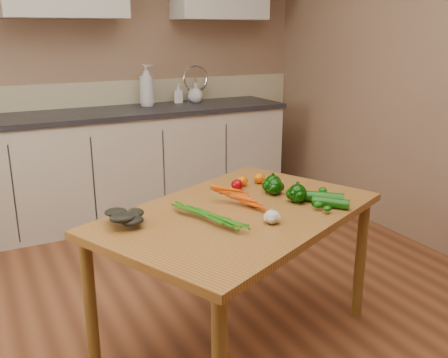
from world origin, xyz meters
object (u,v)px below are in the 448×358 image
at_px(zucchini_a, 320,197).
at_px(pepper_a, 275,186).
at_px(pepper_b, 273,184).
at_px(pepper_c, 297,193).
at_px(soap_bottle_b, 178,93).
at_px(soap_bottle_a, 147,85).
at_px(leafy_greens, 126,215).
at_px(zucchini_b, 331,203).
at_px(garlic_bulb, 272,217).
at_px(tomato_a, 237,185).
at_px(soap_bottle_c, 196,93).
at_px(tomato_c, 259,178).
at_px(carrot_bunch, 231,204).
at_px(tomato_b, 242,181).
at_px(table, 239,226).

bearing_deg(zucchini_a, pepper_a, 121.80).
bearing_deg(pepper_b, pepper_c, -81.27).
xyz_separation_m(soap_bottle_b, pepper_a, (-0.32, -2.05, -0.23)).
relative_size(pepper_a, pepper_c, 0.93).
bearing_deg(zucchini_a, soap_bottle_a, 93.11).
bearing_deg(soap_bottle_a, soap_bottle_b, -28.94).
bearing_deg(leafy_greens, zucchini_b, -14.01).
height_order(garlic_bulb, tomato_a, same).
bearing_deg(pepper_a, soap_bottle_c, 77.02).
distance_m(tomato_c, zucchini_a, 0.42).
height_order(soap_bottle_a, carrot_bunch, soap_bottle_a).
xyz_separation_m(pepper_c, tomato_b, (-0.11, 0.35, -0.02)).
relative_size(tomato_c, zucchini_a, 0.27).
distance_m(garlic_bulb, pepper_a, 0.40).
relative_size(soap_bottle_b, zucchini_b, 0.94).
relative_size(soap_bottle_b, zucchini_a, 0.73).
bearing_deg(leafy_greens, soap_bottle_c, 58.48).
bearing_deg(tomato_a, carrot_bunch, -124.43).
xyz_separation_m(garlic_bulb, pepper_a, (0.23, 0.33, 0.01)).
distance_m(garlic_bulb, tomato_a, 0.49).
distance_m(leafy_greens, tomato_b, 0.76).
bearing_deg(tomato_c, soap_bottle_c, 76.56).
distance_m(tomato_b, zucchini_b, 0.53).
bearing_deg(pepper_a, zucchini_a, -58.20).
xyz_separation_m(soap_bottle_b, tomato_a, (-0.45, -1.90, -0.25)).
distance_m(pepper_a, pepper_c, 0.16).
bearing_deg(leafy_greens, table, -7.14).
relative_size(pepper_b, zucchini_b, 0.54).
height_order(garlic_bulb, pepper_b, pepper_b).
bearing_deg(tomato_c, soap_bottle_b, 81.23).
height_order(soap_bottle_c, leafy_greens, soap_bottle_c).
bearing_deg(pepper_a, zucchini_b, -66.13).
bearing_deg(tomato_b, zucchini_b, -66.90).
bearing_deg(soap_bottle_b, carrot_bunch, -176.46).
xyz_separation_m(soap_bottle_a, soap_bottle_b, (0.31, 0.06, -0.09)).
xyz_separation_m(table, tomato_b, (0.20, 0.32, 0.11)).
xyz_separation_m(carrot_bunch, tomato_c, (0.35, 0.31, -0.00)).
xyz_separation_m(pepper_b, pepper_c, (0.03, -0.18, -0.00)).
height_order(pepper_c, zucchini_a, pepper_c).
bearing_deg(garlic_bulb, leafy_greens, 154.47).
bearing_deg(soap_bottle_b, pepper_a, -168.95).
distance_m(pepper_a, tomato_b, 0.21).
distance_m(leafy_greens, pepper_a, 0.80).
relative_size(soap_bottle_a, carrot_bunch, 1.40).
bearing_deg(pepper_c, garlic_bulb, -145.62).
height_order(soap_bottle_b, zucchini_a, soap_bottle_b).
bearing_deg(leafy_greens, pepper_c, -6.52).
xyz_separation_m(pepper_b, tomato_b, (-0.08, 0.17, -0.02)).
bearing_deg(tomato_b, carrot_bunch, -127.27).
bearing_deg(tomato_b, soap_bottle_c, 73.29).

